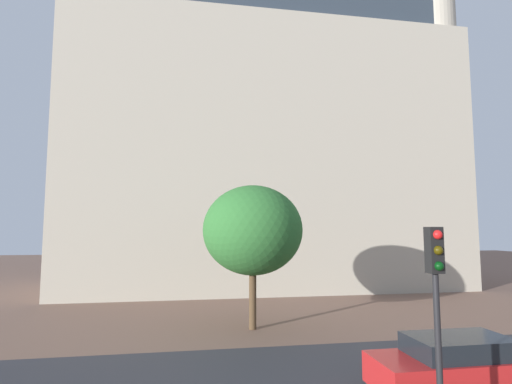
# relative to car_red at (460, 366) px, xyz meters

# --- Properties ---
(ground_plane) EXTENTS (120.00, 120.00, 0.00)m
(ground_plane) POSITION_rel_car_red_xyz_m (-4.85, 2.36, -0.70)
(ground_plane) COLOR brown
(street_asphalt_strip) EXTENTS (120.00, 6.72, 0.00)m
(street_asphalt_strip) POSITION_rel_car_red_xyz_m (-4.85, 1.48, -0.70)
(street_asphalt_strip) COLOR #2D2D33
(street_asphalt_strip) RESTS_ON ground_plane
(landmark_building) EXTENTS (28.36, 10.65, 37.73)m
(landmark_building) POSITION_rel_car_red_xyz_m (-1.22, 19.97, 10.68)
(landmark_building) COLOR #B2A893
(landmark_building) RESTS_ON ground_plane
(car_red) EXTENTS (4.58, 1.98, 1.45)m
(car_red) POSITION_rel_car_red_xyz_m (0.00, 0.00, 0.00)
(car_red) COLOR red
(car_red) RESTS_ON ground_plane
(traffic_light_pole) EXTENTS (0.28, 0.34, 4.27)m
(traffic_light_pole) POSITION_rel_car_red_xyz_m (-2.22, -2.46, 2.30)
(traffic_light_pole) COLOR black
(traffic_light_pole) RESTS_ON ground_plane
(tree_curb_far) EXTENTS (4.33, 4.33, 6.15)m
(tree_curb_far) POSITION_rel_car_red_xyz_m (-4.24, 7.42, 3.50)
(tree_curb_far) COLOR #4C3823
(tree_curb_far) RESTS_ON ground_plane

